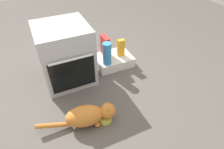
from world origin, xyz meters
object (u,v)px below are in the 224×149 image
at_px(food_bowl, 105,118).
at_px(cat, 89,115).
at_px(juice_carton, 121,48).
at_px(oven, 65,54).
at_px(cereal_box, 105,46).
at_px(water_bottle, 107,54).
at_px(pantry_cabinet, 113,60).

xyz_separation_m(food_bowl, cat, (-0.16, 0.03, 0.09)).
distance_m(food_bowl, juice_carton, 1.03).
height_order(oven, cereal_box, oven).
bearing_deg(oven, water_bottle, -10.11).
height_order(cereal_box, juice_carton, cereal_box).
height_order(pantry_cabinet, cat, cat).
height_order(oven, cat, oven).
bearing_deg(water_bottle, cat, -126.08).
bearing_deg(cat, water_bottle, 65.80).
bearing_deg(juice_carton, pantry_cabinet, 169.20).
distance_m(cereal_box, water_bottle, 0.20).
bearing_deg(cereal_box, juice_carton, -28.23).
height_order(juice_carton, water_bottle, water_bottle).
height_order(food_bowl, water_bottle, water_bottle).
xyz_separation_m(oven, food_bowl, (0.15, -0.81, -0.32)).
distance_m(oven, juice_carton, 0.75).
xyz_separation_m(pantry_cabinet, food_bowl, (-0.49, -0.84, -0.03)).
xyz_separation_m(oven, water_bottle, (0.50, -0.09, -0.08)).
height_order(food_bowl, juice_carton, juice_carton).
distance_m(oven, water_bottle, 0.51).
xyz_separation_m(food_bowl, juice_carton, (0.59, 0.82, 0.21)).
height_order(food_bowl, cereal_box, cereal_box).
height_order(oven, water_bottle, oven).
bearing_deg(cat, food_bowl, 0.00).
height_order(pantry_cabinet, food_bowl, pantry_cabinet).
xyz_separation_m(food_bowl, water_bottle, (0.34, 0.72, 0.24)).
relative_size(oven, water_bottle, 2.38).
bearing_deg(food_bowl, oven, 100.58).
xyz_separation_m(oven, cereal_box, (0.56, 0.11, -0.09)).
bearing_deg(pantry_cabinet, oven, -177.58).
xyz_separation_m(pantry_cabinet, cereal_box, (-0.09, 0.08, 0.20)).
xyz_separation_m(cereal_box, juice_carton, (0.19, -0.10, -0.02)).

